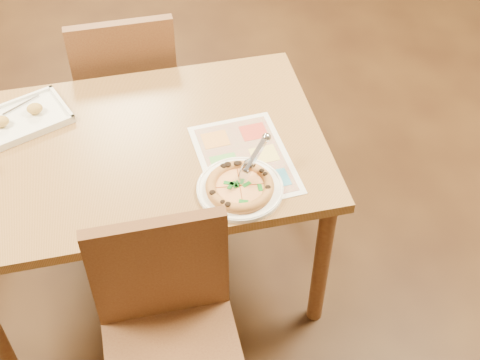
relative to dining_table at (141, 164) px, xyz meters
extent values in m
plane|color=#36200E|center=(0.00, 0.00, -0.63)|extent=(7.00, 7.00, 0.00)
cube|color=olive|center=(0.00, 0.00, 0.07)|extent=(1.30, 0.85, 0.04)
cylinder|color=brown|center=(0.59, -0.36, -0.29)|extent=(0.06, 0.06, 0.68)
cylinder|color=brown|center=(0.59, 0.36, -0.29)|extent=(0.06, 0.06, 0.68)
cube|color=brown|center=(0.00, -0.51, 0.04)|extent=(0.42, 0.04, 0.45)
cube|color=brown|center=(0.00, 0.70, -0.18)|extent=(0.42, 0.42, 0.04)
cube|color=brown|center=(0.00, 0.51, 0.04)|extent=(0.42, 0.04, 0.45)
cylinder|color=white|center=(0.30, -0.28, 0.09)|extent=(0.38, 0.38, 0.02)
cylinder|color=#CA8445|center=(0.30, -0.29, 0.11)|extent=(0.22, 0.22, 0.01)
cylinder|color=#F3DF84|center=(0.30, -0.29, 0.11)|extent=(0.18, 0.18, 0.01)
torus|color=#CA8445|center=(0.30, -0.29, 0.11)|extent=(0.23, 0.23, 0.03)
cylinder|color=silver|center=(0.32, -0.27, 0.16)|extent=(0.07, 0.07, 0.09)
cube|color=silver|center=(0.37, -0.23, 0.18)|extent=(0.11, 0.11, 0.07)
cube|color=white|center=(-0.39, 0.22, 0.09)|extent=(0.37, 0.31, 0.02)
cube|color=silver|center=(-0.39, 0.22, 0.11)|extent=(0.14, 0.09, 0.00)
ellipsoid|color=#B99042|center=(-0.46, 0.20, 0.12)|extent=(0.06, 0.05, 0.04)
ellipsoid|color=#B99042|center=(-0.34, 0.24, 0.12)|extent=(0.06, 0.05, 0.04)
cube|color=white|center=(0.35, -0.14, 0.09)|extent=(0.33, 0.44, 0.00)
camera|label=1|loc=(-0.03, -1.73, 1.70)|focal=50.00mm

